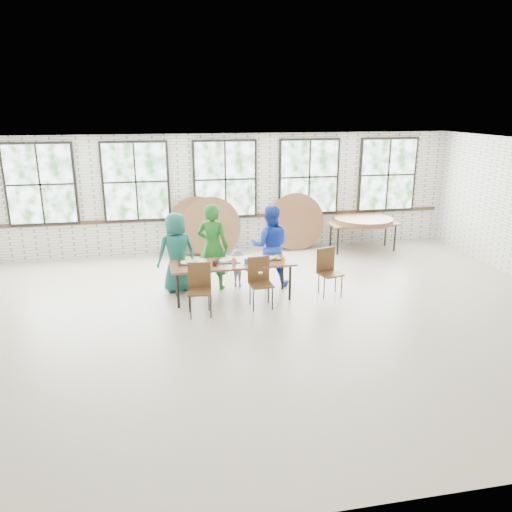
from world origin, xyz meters
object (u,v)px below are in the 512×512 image
(dining_table, at_px, (233,265))
(chair_near_left, at_px, (199,284))
(storage_table, at_px, (363,225))
(chair_near_right, at_px, (260,278))

(dining_table, distance_m, chair_near_left, 0.94)
(dining_table, xyz_separation_m, storage_table, (3.85, 2.74, -0.00))
(chair_near_left, height_order, chair_near_right, same)
(chair_near_right, distance_m, storage_table, 4.68)
(chair_near_left, bearing_deg, chair_near_right, 14.34)
(chair_near_left, xyz_separation_m, storage_table, (4.55, 3.35, 0.13))
(dining_table, bearing_deg, chair_near_right, -48.26)
(chair_near_left, relative_size, storage_table, 0.52)
(chair_near_left, relative_size, chair_near_right, 1.00)
(dining_table, height_order, storage_table, same)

